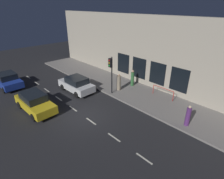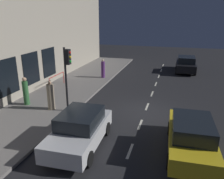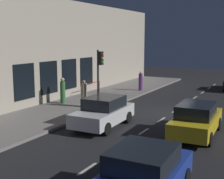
{
  "view_description": "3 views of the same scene",
  "coord_description": "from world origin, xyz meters",
  "px_view_note": "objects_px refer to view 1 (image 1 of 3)",
  "views": [
    {
      "loc": [
        -6.84,
        -10.66,
        8.35
      ],
      "look_at": [
        2.87,
        -0.36,
        1.61
      ],
      "focal_mm": 28.91,
      "sensor_mm": 36.0,
      "label": 1
    },
    {
      "loc": [
        -1.67,
        12.61,
        5.62
      ],
      "look_at": [
        1.73,
        1.08,
        1.65
      ],
      "focal_mm": 36.71,
      "sensor_mm": 36.0,
      "label": 2
    },
    {
      "loc": [
        -5.88,
        18.34,
        4.64
      ],
      "look_at": [
        2.79,
        2.39,
        1.65
      ],
      "focal_mm": 50.52,
      "sensor_mm": 36.0,
      "label": 3
    }
  ],
  "objects_px": {
    "traffic_light": "(111,68)",
    "pedestrian_1": "(119,83)",
    "parked_car_1": "(8,80)",
    "parked_car_2": "(35,102)",
    "parked_car_3": "(76,84)",
    "pedestrian_0": "(188,116)",
    "pedestrian_2": "(132,78)"
  },
  "relations": [
    {
      "from": "parked_car_1",
      "to": "pedestrian_0",
      "type": "relative_size",
      "value": 2.37
    },
    {
      "from": "pedestrian_0",
      "to": "pedestrian_1",
      "type": "xyz_separation_m",
      "value": [
        0.67,
        7.79,
        0.03
      ]
    },
    {
      "from": "parked_car_1",
      "to": "parked_car_2",
      "type": "bearing_deg",
      "value": 89.59
    },
    {
      "from": "traffic_light",
      "to": "pedestrian_0",
      "type": "relative_size",
      "value": 2.25
    },
    {
      "from": "traffic_light",
      "to": "pedestrian_0",
      "type": "distance_m",
      "value": 7.98
    },
    {
      "from": "parked_car_1",
      "to": "pedestrian_2",
      "type": "relative_size",
      "value": 2.21
    },
    {
      "from": "parked_car_2",
      "to": "parked_car_3",
      "type": "bearing_deg",
      "value": -173.02
    },
    {
      "from": "parked_car_2",
      "to": "pedestrian_0",
      "type": "xyz_separation_m",
      "value": [
        7.24,
        -10.03,
        0.13
      ]
    },
    {
      "from": "traffic_light",
      "to": "parked_car_1",
      "type": "xyz_separation_m",
      "value": [
        -6.9,
        9.12,
        -2.04
      ]
    },
    {
      "from": "parked_car_1",
      "to": "pedestrian_1",
      "type": "relative_size",
      "value": 2.24
    },
    {
      "from": "parked_car_2",
      "to": "pedestrian_2",
      "type": "xyz_separation_m",
      "value": [
        9.81,
        -2.47,
        0.2
      ]
    },
    {
      "from": "parked_car_1",
      "to": "parked_car_3",
      "type": "bearing_deg",
      "value": 126.96
    },
    {
      "from": "traffic_light",
      "to": "pedestrian_1",
      "type": "xyz_separation_m",
      "value": [
        1.18,
        0.06,
        -1.88
      ]
    },
    {
      "from": "pedestrian_2",
      "to": "parked_car_3",
      "type": "bearing_deg",
      "value": 41.03
    },
    {
      "from": "traffic_light",
      "to": "parked_car_2",
      "type": "relative_size",
      "value": 0.84
    },
    {
      "from": "pedestrian_1",
      "to": "pedestrian_2",
      "type": "bearing_deg",
      "value": 85.07
    },
    {
      "from": "pedestrian_2",
      "to": "traffic_light",
      "type": "bearing_deg",
      "value": 70.36
    },
    {
      "from": "traffic_light",
      "to": "pedestrian_2",
      "type": "relative_size",
      "value": 2.1
    },
    {
      "from": "parked_car_2",
      "to": "pedestrian_2",
      "type": "relative_size",
      "value": 2.52
    },
    {
      "from": "traffic_light",
      "to": "pedestrian_2",
      "type": "distance_m",
      "value": 3.59
    },
    {
      "from": "pedestrian_0",
      "to": "pedestrian_2",
      "type": "relative_size",
      "value": 0.93
    },
    {
      "from": "parked_car_1",
      "to": "parked_car_3",
      "type": "xyz_separation_m",
      "value": [
        4.85,
        -6.04,
        0.0
      ]
    },
    {
      "from": "parked_car_3",
      "to": "pedestrian_0",
      "type": "bearing_deg",
      "value": -78.63
    },
    {
      "from": "pedestrian_0",
      "to": "pedestrian_1",
      "type": "relative_size",
      "value": 0.95
    },
    {
      "from": "traffic_light",
      "to": "pedestrian_1",
      "type": "bearing_deg",
      "value": 3.01
    },
    {
      "from": "parked_car_1",
      "to": "pedestrian_2",
      "type": "xyz_separation_m",
      "value": [
        9.97,
        -9.28,
        0.2
      ]
    },
    {
      "from": "parked_car_1",
      "to": "parked_car_3",
      "type": "distance_m",
      "value": 7.75
    },
    {
      "from": "parked_car_3",
      "to": "pedestrian_2",
      "type": "relative_size",
      "value": 2.33
    },
    {
      "from": "traffic_light",
      "to": "pedestrian_0",
      "type": "xyz_separation_m",
      "value": [
        0.51,
        -7.73,
        -1.91
      ]
    },
    {
      "from": "parked_car_2",
      "to": "parked_car_3",
      "type": "xyz_separation_m",
      "value": [
        4.69,
        0.77,
        -0.0
      ]
    },
    {
      "from": "parked_car_2",
      "to": "pedestrian_0",
      "type": "distance_m",
      "value": 12.37
    },
    {
      "from": "traffic_light",
      "to": "parked_car_3",
      "type": "distance_m",
      "value": 4.22
    }
  ]
}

